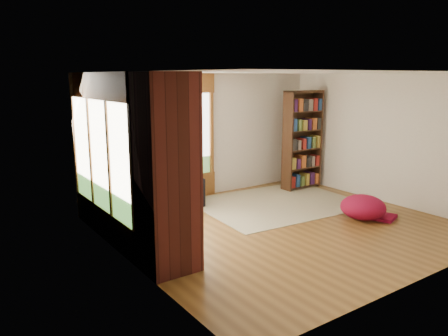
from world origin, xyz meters
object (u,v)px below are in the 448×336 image
bookshelf (302,140)px  brick_chimney (166,174)px  sectional_sofa (136,205)px  pouf (363,207)px  dog_tan (133,178)px  dog_brindle (152,184)px  area_rug (277,203)px

bookshelf → brick_chimney: bearing=-155.3°
brick_chimney → sectional_sofa: (0.45, 2.05, -1.00)m
pouf → dog_tan: 4.16m
bookshelf → dog_brindle: bookshelf is taller
sectional_sofa → dog_brindle: dog_brindle is taller
bookshelf → pouf: 2.51m
brick_chimney → bookshelf: brick_chimney is taller
pouf → dog_tan: (-3.46, 2.25, 0.55)m
dog_brindle → dog_tan: bearing=12.6°
area_rug → dog_tan: 3.01m
brick_chimney → pouf: 4.02m
sectional_sofa → bookshelf: bookshelf is taller
dog_brindle → pouf: bearing=-119.5°
pouf → bookshelf: bearing=73.4°
area_rug → pouf: (0.62, -1.61, 0.22)m
brick_chimney → pouf: size_ratio=3.22×
dog_tan → dog_brindle: (0.13, -0.51, -0.01)m
bookshelf → area_rug: bearing=-153.7°
brick_chimney → pouf: (3.87, -0.17, -1.07)m
bookshelf → dog_tan: bookshelf is taller
bookshelf → dog_tan: bearing=-179.9°
area_rug → dog_tan: bearing=167.5°
area_rug → dog_brindle: size_ratio=3.50×
sectional_sofa → dog_tan: 0.48m
pouf → dog_brindle: size_ratio=0.90×
dog_tan → dog_brindle: 0.52m
sectional_sofa → bookshelf: (4.09, 0.04, 0.81)m
brick_chimney → bookshelf: 5.00m
brick_chimney → dog_brindle: 1.75m
sectional_sofa → area_rug: size_ratio=0.70×
brick_chimney → bookshelf: bearing=24.7°
sectional_sofa → pouf: (3.42, -2.21, -0.07)m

